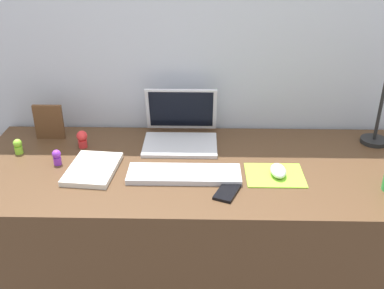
{
  "coord_description": "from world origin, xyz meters",
  "views": [
    {
      "loc": [
        -0.0,
        -1.49,
        1.59
      ],
      "look_at": [
        -0.03,
        0.0,
        0.83
      ],
      "focal_mm": 42.34,
      "sensor_mm": 36.0,
      "label": 1
    }
  ],
  "objects_px": {
    "cell_phone": "(228,191)",
    "toy_figurine_purple": "(57,157)",
    "laptop": "(181,129)",
    "mouse": "(279,171)",
    "picture_frame": "(49,122)",
    "toy_figurine_lime": "(18,146)",
    "toy_figurine_red": "(83,138)",
    "keyboard": "(185,174)",
    "notebook_pad": "(93,169)"
  },
  "relations": [
    {
      "from": "cell_phone",
      "to": "toy_figurine_lime",
      "type": "bearing_deg",
      "value": -175.41
    },
    {
      "from": "mouse",
      "to": "cell_phone",
      "type": "bearing_deg",
      "value": -148.78
    },
    {
      "from": "mouse",
      "to": "keyboard",
      "type": "bearing_deg",
      "value": -177.85
    },
    {
      "from": "picture_frame",
      "to": "toy_figurine_red",
      "type": "relative_size",
      "value": 2.08
    },
    {
      "from": "keyboard",
      "to": "toy_figurine_lime",
      "type": "height_order",
      "value": "toy_figurine_lime"
    },
    {
      "from": "keyboard",
      "to": "toy_figurine_purple",
      "type": "relative_size",
      "value": 6.78
    },
    {
      "from": "keyboard",
      "to": "notebook_pad",
      "type": "xyz_separation_m",
      "value": [
        -0.34,
        0.03,
        0.0
      ]
    },
    {
      "from": "toy_figurine_lime",
      "to": "notebook_pad",
      "type": "bearing_deg",
      "value": -22.45
    },
    {
      "from": "mouse",
      "to": "toy_figurine_purple",
      "type": "bearing_deg",
      "value": 175.32
    },
    {
      "from": "toy_figurine_red",
      "to": "toy_figurine_purple",
      "type": "bearing_deg",
      "value": -113.27
    },
    {
      "from": "keyboard",
      "to": "cell_phone",
      "type": "height_order",
      "value": "keyboard"
    },
    {
      "from": "mouse",
      "to": "cell_phone",
      "type": "xyz_separation_m",
      "value": [
        -0.19,
        -0.11,
        -0.02
      ]
    },
    {
      "from": "mouse",
      "to": "toy_figurine_purple",
      "type": "relative_size",
      "value": 1.59
    },
    {
      "from": "picture_frame",
      "to": "toy_figurine_lime",
      "type": "xyz_separation_m",
      "value": [
        -0.09,
        -0.14,
        -0.04
      ]
    },
    {
      "from": "picture_frame",
      "to": "toy_figurine_purple",
      "type": "height_order",
      "value": "picture_frame"
    },
    {
      "from": "keyboard",
      "to": "toy_figurine_lime",
      "type": "bearing_deg",
      "value": 166.06
    },
    {
      "from": "keyboard",
      "to": "notebook_pad",
      "type": "distance_m",
      "value": 0.34
    },
    {
      "from": "picture_frame",
      "to": "toy_figurine_lime",
      "type": "bearing_deg",
      "value": -121.53
    },
    {
      "from": "notebook_pad",
      "to": "toy_figurine_purple",
      "type": "xyz_separation_m",
      "value": [
        -0.15,
        0.05,
        0.02
      ]
    },
    {
      "from": "picture_frame",
      "to": "toy_figurine_red",
      "type": "bearing_deg",
      "value": -27.07
    },
    {
      "from": "keyboard",
      "to": "cell_phone",
      "type": "bearing_deg",
      "value": -33.37
    },
    {
      "from": "cell_phone",
      "to": "notebook_pad",
      "type": "relative_size",
      "value": 0.53
    },
    {
      "from": "laptop",
      "to": "picture_frame",
      "type": "relative_size",
      "value": 2.0
    },
    {
      "from": "picture_frame",
      "to": "toy_figurine_purple",
      "type": "relative_size",
      "value": 2.48
    },
    {
      "from": "cell_phone",
      "to": "toy_figurine_red",
      "type": "distance_m",
      "value": 0.66
    },
    {
      "from": "cell_phone",
      "to": "toy_figurine_purple",
      "type": "height_order",
      "value": "toy_figurine_purple"
    },
    {
      "from": "notebook_pad",
      "to": "mouse",
      "type": "bearing_deg",
      "value": 3.93
    },
    {
      "from": "laptop",
      "to": "keyboard",
      "type": "bearing_deg",
      "value": -85.13
    },
    {
      "from": "laptop",
      "to": "keyboard",
      "type": "distance_m",
      "value": 0.3
    },
    {
      "from": "cell_phone",
      "to": "toy_figurine_lime",
      "type": "distance_m",
      "value": 0.86
    },
    {
      "from": "mouse",
      "to": "picture_frame",
      "type": "relative_size",
      "value": 0.64
    },
    {
      "from": "toy_figurine_lime",
      "to": "toy_figurine_red",
      "type": "bearing_deg",
      "value": 14.16
    },
    {
      "from": "cell_phone",
      "to": "picture_frame",
      "type": "relative_size",
      "value": 0.85
    },
    {
      "from": "laptop",
      "to": "mouse",
      "type": "xyz_separation_m",
      "value": [
        0.37,
        -0.28,
        -0.03
      ]
    },
    {
      "from": "notebook_pad",
      "to": "toy_figurine_red",
      "type": "bearing_deg",
      "value": 118.4
    },
    {
      "from": "laptop",
      "to": "toy_figurine_red",
      "type": "xyz_separation_m",
      "value": [
        -0.4,
        -0.07,
        -0.01
      ]
    },
    {
      "from": "toy_figurine_purple",
      "to": "toy_figurine_lime",
      "type": "relative_size",
      "value": 0.98
    },
    {
      "from": "laptop",
      "to": "cell_phone",
      "type": "distance_m",
      "value": 0.44
    },
    {
      "from": "keyboard",
      "to": "notebook_pad",
      "type": "bearing_deg",
      "value": 174.8
    },
    {
      "from": "toy_figurine_purple",
      "to": "toy_figurine_lime",
      "type": "height_order",
      "value": "toy_figurine_lime"
    },
    {
      "from": "mouse",
      "to": "picture_frame",
      "type": "bearing_deg",
      "value": 162.35
    },
    {
      "from": "mouse",
      "to": "toy_figurine_red",
      "type": "relative_size",
      "value": 1.33
    },
    {
      "from": "laptop",
      "to": "notebook_pad",
      "type": "distance_m",
      "value": 0.41
    },
    {
      "from": "laptop",
      "to": "mouse",
      "type": "height_order",
      "value": "laptop"
    },
    {
      "from": "notebook_pad",
      "to": "toy_figurine_lime",
      "type": "bearing_deg",
      "value": 163.01
    },
    {
      "from": "toy_figurine_red",
      "to": "laptop",
      "type": "bearing_deg",
      "value": 10.11
    },
    {
      "from": "cell_phone",
      "to": "toy_figurine_purple",
      "type": "distance_m",
      "value": 0.66
    },
    {
      "from": "toy_figurine_red",
      "to": "cell_phone",
      "type": "bearing_deg",
      "value": -29.57
    },
    {
      "from": "toy_figurine_red",
      "to": "notebook_pad",
      "type": "bearing_deg",
      "value": -67.05
    },
    {
      "from": "notebook_pad",
      "to": "picture_frame",
      "type": "relative_size",
      "value": 1.6
    }
  ]
}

